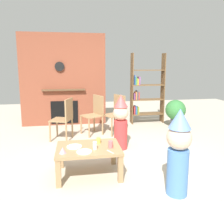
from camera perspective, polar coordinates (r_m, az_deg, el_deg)
The scene contains 17 objects.
ground_plane at distance 3.81m, azimuth -1.30°, elevation -15.79°, with size 12.00×12.00×0.00m, color #BCB29E.
brick_fireplace_feature at distance 6.04m, azimuth -12.24°, elevation 5.09°, with size 2.20×0.28×2.40m.
bookshelf at distance 6.15m, azimuth 8.27°, elevation 2.29°, with size 0.90×0.28×1.90m.
coffee_table at distance 3.36m, azimuth -5.99°, elevation -12.83°, with size 0.92×0.67×0.42m.
paper_cup_near_left at distance 3.27m, azimuth -0.39°, elevation -11.13°, with size 0.07×0.07×0.10m, color #E5666B.
paper_cup_near_right at distance 3.46m, azimuth -3.45°, elevation -10.11°, with size 0.06×0.06×0.09m, color #F2CC4C.
paper_cup_center at distance 3.23m, azimuth -4.38°, elevation -11.39°, with size 0.06×0.06×0.11m, color silver.
paper_plate_front at distance 3.36m, azimuth -9.59°, elevation -11.52°, with size 0.22×0.22×0.01m, color white.
paper_plate_rear at distance 3.16m, azimuth -7.11°, elevation -12.84°, with size 0.21×0.21×0.01m, color white.
birthday_cake_slice at distance 3.16m, azimuth -12.51°, elevation -12.30°, with size 0.10×0.10×0.08m, color pink.
table_fork at distance 3.14m, azimuth -0.45°, elevation -12.94°, with size 0.15×0.02×0.01m, color silver.
child_with_cone_hat at distance 2.91m, azimuth 16.61°, elevation -12.02°, with size 0.30×0.30×1.09m.
child_in_pink at distance 4.25m, azimuth 2.26°, elevation -5.14°, with size 0.29×0.29×1.05m.
dining_chair_left at distance 4.85m, azimuth -11.89°, elevation -4.05°, with size 0.51×0.51×0.90m.
dining_chair_middle at distance 5.19m, azimuth -4.37°, elevation -3.00°, with size 0.54×0.54×0.90m.
dining_chair_right at distance 5.24m, azimuth 1.12°, elevation -2.84°, with size 0.54×0.54×0.90m.
potted_plant_tall at distance 5.96m, azimuth 15.89°, elevation -2.57°, with size 0.51×0.51×0.71m.
Camera 1 is at (-0.48, -3.41, 1.62)m, focal length 35.83 mm.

